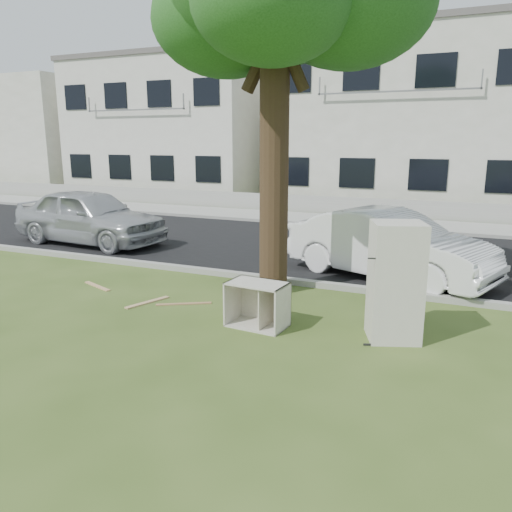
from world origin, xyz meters
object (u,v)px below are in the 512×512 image
at_px(cabinet, 257,304).
at_px(fridge, 395,282).
at_px(car_center, 389,245).
at_px(car_left, 90,216).

bearing_deg(cabinet, fridge, 14.29).
xyz_separation_m(fridge, car_center, (-0.62, 3.39, -0.15)).
bearing_deg(fridge, cabinet, 169.40).
height_order(car_center, car_left, car_left).
relative_size(fridge, cabinet, 1.90).
relative_size(fridge, car_center, 0.40).
bearing_deg(car_left, cabinet, -115.86).
bearing_deg(car_left, fridge, -107.99).
distance_m(fridge, cabinet, 2.15).
height_order(fridge, car_center, fridge).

